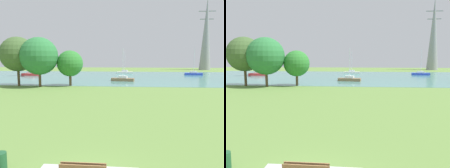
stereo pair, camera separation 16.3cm
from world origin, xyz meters
The scene contains 11 objects.
ground_plane centered at (0.00, 22.00, 0.00)m, with size 160.00×160.00×0.00m, color olive.
litter_bin centered at (-3.98, 1.06, 0.40)m, with size 0.56×0.56×0.80m, color #1E512D.
water_surface centered at (0.00, 50.00, 0.01)m, with size 140.00×40.00×0.02m, color teal.
sailboat_red centered at (-25.86, 51.25, 0.45)m, with size 4.84×1.63×5.53m.
sailboat_blue centered at (19.21, 56.67, 0.47)m, with size 4.95×2.11×7.62m.
sailboat_brown centered at (-0.03, 39.17, 0.46)m, with size 4.97×2.21×6.93m.
sailboat_white centered at (-0.28, 60.21, 0.46)m, with size 4.82×1.58×6.97m.
tree_west_far centered at (-17.95, 29.59, 5.54)m, with size 6.00×6.00×8.56m.
tree_east_near centered at (-13.83, 28.93, 5.21)m, with size 6.36×6.36×8.40m.
tree_west_near centered at (-8.98, 30.63, 3.92)m, with size 4.56×4.56×6.21m.
electricity_pylon centered at (30.94, 84.67, 14.28)m, with size 6.40×4.40×28.54m.
Camera 1 is at (1.82, -7.95, 5.02)m, focal length 35.88 mm.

